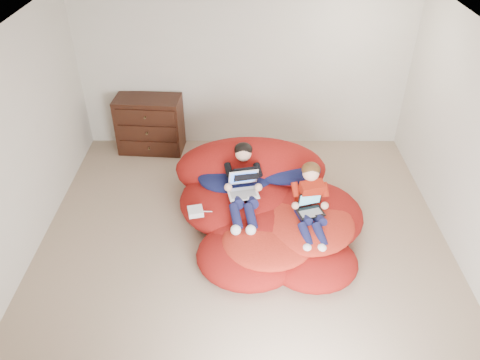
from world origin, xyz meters
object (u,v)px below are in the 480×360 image
(dresser, at_px, (150,125))
(laptop_black, at_px, (310,206))
(older_boy, at_px, (243,180))
(beanbag_pile, at_px, (265,205))
(laptop_white, at_px, (243,186))
(younger_boy, at_px, (311,200))

(dresser, bearing_deg, laptop_black, -44.26)
(dresser, relative_size, older_boy, 0.89)
(beanbag_pile, relative_size, laptop_white, 5.91)
(dresser, distance_m, older_boy, 2.31)
(dresser, distance_m, laptop_white, 2.39)
(younger_boy, xyz_separation_m, laptop_white, (-0.78, 0.27, -0.00))
(dresser, distance_m, beanbag_pile, 2.50)
(laptop_black, bearing_deg, beanbag_pile, 143.09)
(dresser, relative_size, beanbag_pile, 0.42)
(beanbag_pile, bearing_deg, younger_boy, -35.36)
(older_boy, bearing_deg, beanbag_pile, -2.73)
(younger_boy, height_order, laptop_black, younger_boy)
(laptop_white, relative_size, laptop_black, 1.19)
(younger_boy, xyz_separation_m, laptop_black, (0.00, -0.02, -0.08))
(beanbag_pile, relative_size, younger_boy, 2.73)
(beanbag_pile, height_order, laptop_black, beanbag_pile)
(beanbag_pile, height_order, laptop_white, beanbag_pile)
(dresser, height_order, laptop_white, dresser)
(older_boy, relative_size, younger_boy, 1.30)
(laptop_white, height_order, laptop_black, laptop_white)
(dresser, xyz_separation_m, laptop_black, (2.23, -2.18, 0.11))
(older_boy, xyz_separation_m, laptop_black, (0.78, -0.39, -0.09))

